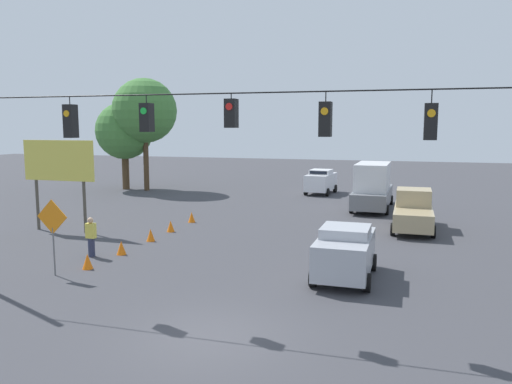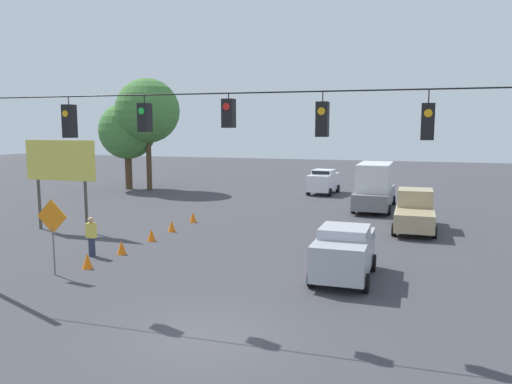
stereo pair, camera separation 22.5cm
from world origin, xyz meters
name	(u,v)px [view 2 (the right image)]	position (x,y,z in m)	size (l,w,h in m)	color
ground_plane	(206,336)	(0.00, 0.00, 0.00)	(140.00, 140.00, 0.00)	#3D3D42
overhead_signal_span	(228,154)	(0.04, -1.82, 4.68)	(19.56, 0.38, 7.36)	slate
pickup_truck_tan_oncoming_far	(415,212)	(-5.28, -15.89, 0.98)	(2.19, 5.36, 2.12)	tan
box_truck_grey_oncoming_deep	(375,187)	(-2.77, -22.03, 1.51)	(2.57, 6.89, 3.07)	slate
sedan_white_withflow_deep	(323,181)	(1.74, -28.58, 1.03)	(2.30, 4.12, 1.98)	silver
sedan_silver_crossing_near	(344,252)	(-2.81, -6.12, 1.00)	(2.09, 4.03, 1.91)	#A8AAB2
traffic_cone_nearest	(87,261)	(6.86, -4.47, 0.30)	(0.41, 0.41, 0.59)	orange
traffic_cone_second	(122,247)	(6.79, -6.75, 0.30)	(0.41, 0.41, 0.59)	orange
traffic_cone_third	(151,235)	(6.81, -9.37, 0.30)	(0.41, 0.41, 0.59)	orange
traffic_cone_fourth	(172,226)	(6.85, -11.60, 0.30)	(0.41, 0.41, 0.59)	orange
traffic_cone_fifth	(193,217)	(6.86, -14.30, 0.30)	(0.41, 0.41, 0.59)	orange
roadside_billboard	(60,166)	(12.44, -10.14, 3.44)	(4.16, 0.16, 4.77)	#4C473D
work_zone_sign	(52,222)	(7.50, -3.39, 1.99)	(1.27, 0.06, 2.84)	slate
pedestrian	(91,237)	(7.81, -6.10, 0.84)	(0.40, 0.28, 1.68)	#2D334C
tree_horizon_left	(127,131)	(18.57, -26.64, 5.04)	(4.89, 4.89, 7.52)	#4C3823
tree_horizon_right	(148,111)	(16.43, -26.43, 6.75)	(5.41, 5.41, 9.48)	#4C3823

